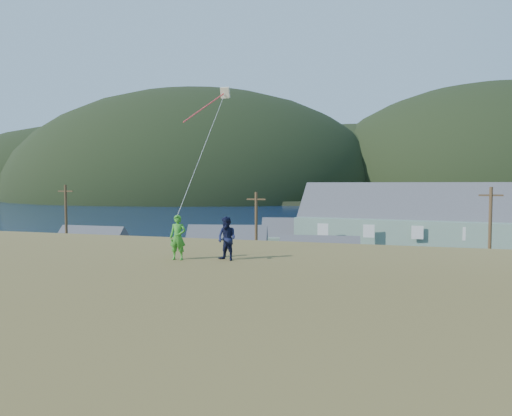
{
  "coord_description": "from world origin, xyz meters",
  "views": [
    {
      "loc": [
        8.65,
        -34.4,
        10.02
      ],
      "look_at": [
        2.06,
        -12.0,
        8.8
      ],
      "focal_mm": 32.0,
      "sensor_mm": 36.0,
      "label": 1
    }
  ],
  "objects": [
    {
      "name": "ground",
      "position": [
        0.0,
        0.0,
        0.0
      ],
      "size": [
        900.0,
        900.0,
        0.0
      ],
      "primitive_type": "plane",
      "color": "#0A1638",
      "rests_on": "ground"
    },
    {
      "name": "shed_white",
      "position": [
        2.29,
        8.45,
        2.35
      ],
      "size": [
        8.18,
        5.9,
        6.1
      ],
      "rotation": [
        0.0,
        0.0,
        0.12
      ],
      "color": "beige",
      "rests_on": "waterfront_lot"
    },
    {
      "name": "kite_rig",
      "position": [
        0.26,
        -12.18,
        14.55
      ],
      "size": [
        1.0,
        3.81,
        9.28
      ],
      "color": "beige",
      "rests_on": "ground"
    },
    {
      "name": "waterfront_lot",
      "position": [
        0.0,
        17.0,
        0.06
      ],
      "size": [
        72.0,
        36.0,
        0.12
      ],
      "primitive_type": "cube",
      "color": "#28282B",
      "rests_on": "ground"
    },
    {
      "name": "wharf",
      "position": [
        -6.0,
        40.0,
        0.45
      ],
      "size": [
        26.0,
        14.0,
        0.9
      ],
      "primitive_type": "cube",
      "color": "gray",
      "rests_on": "ground"
    },
    {
      "name": "utility_poles",
      "position": [
        -2.37,
        1.5,
        4.93
      ],
      "size": [
        36.33,
        0.24,
        9.84
      ],
      "color": "#47331E",
      "rests_on": "waterfront_lot"
    },
    {
      "name": "far_shore",
      "position": [
        0.0,
        330.0,
        1.0
      ],
      "size": [
        900.0,
        320.0,
        2.0
      ],
      "primitive_type": "cube",
      "color": "black",
      "rests_on": "ground"
    },
    {
      "name": "shed_palegreen_near",
      "position": [
        -8.71,
        12.95,
        2.47
      ],
      "size": [
        9.93,
        7.27,
        6.52
      ],
      "rotation": [
        0.0,
        0.0,
        0.21
      ],
      "color": "slate",
      "rests_on": "waterfront_lot"
    },
    {
      "name": "hillside",
      "position": [
        0.0,
        -23.75,
        3.6
      ],
      "size": [
        110.0,
        47.5,
        7.2
      ],
      "color": "#4C3D19",
      "rests_on": "ground"
    },
    {
      "name": "kite_flyer_green",
      "position": [
        1.07,
        -18.99,
        8.04
      ],
      "size": [
        0.66,
        0.47,
        1.68
      ],
      "primitive_type": "imported",
      "rotation": [
        0.0,
        0.0,
        0.12
      ],
      "color": "#358D26",
      "rests_on": "hillside"
    },
    {
      "name": "parked_cars",
      "position": [
        -12.12,
        22.15,
        0.85
      ],
      "size": [
        22.46,
        12.75,
        1.55
      ],
      "color": "maroon",
      "rests_on": "waterfront_lot"
    },
    {
      "name": "shed_palegreen_far",
      "position": [
        -2.88,
        24.96,
        2.56
      ],
      "size": [
        10.71,
        7.2,
        6.66
      ],
      "rotation": [
        0.0,
        0.0,
        0.17
      ],
      "color": "gray",
      "rests_on": "waterfront_lot"
    },
    {
      "name": "far_hills",
      "position": [
        35.59,
        279.38,
        2.0
      ],
      "size": [
        760.0,
        265.0,
        143.0
      ],
      "color": "black",
      "rests_on": "ground"
    },
    {
      "name": "grass_strip",
      "position": [
        0.0,
        -2.0,
        0.05
      ],
      "size": [
        110.0,
        8.0,
        0.1
      ],
      "primitive_type": "cube",
      "color": "#4C3D19",
      "rests_on": "ground"
    },
    {
      "name": "kite_flyer_navy",
      "position": [
        2.87,
        -18.59,
        8.01
      ],
      "size": [
        0.95,
        0.85,
        1.62
      ],
      "primitive_type": "imported",
      "rotation": [
        0.0,
        0.0,
        -0.35
      ],
      "color": "#131736",
      "rests_on": "hillside"
    },
    {
      "name": "shed_teal",
      "position": [
        -23.82,
        9.17,
        2.39
      ],
      "size": [
        8.15,
        5.78,
        6.37
      ],
      "rotation": [
        0.0,
        0.0,
        0.01
      ],
      "color": "#31736A",
      "rests_on": "waterfront_lot"
    },
    {
      "name": "lodge",
      "position": [
        15.5,
        21.46,
        4.74
      ],
      "size": [
        35.98,
        14.0,
        12.33
      ],
      "rotation": [
        0.0,
        0.0,
        -0.12
      ],
      "color": "slate",
      "rests_on": "waterfront_lot"
    }
  ]
}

